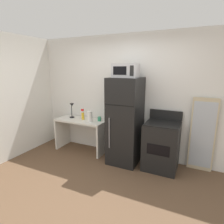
# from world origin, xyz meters

# --- Properties ---
(ground_plane) EXTENTS (12.00, 12.00, 0.00)m
(ground_plane) POSITION_xyz_m (0.00, 0.00, 0.00)
(ground_plane) COLOR brown
(wall_back_white) EXTENTS (5.00, 0.10, 2.60)m
(wall_back_white) POSITION_xyz_m (0.00, 1.70, 1.30)
(wall_back_white) COLOR white
(wall_back_white) RESTS_ON ground
(desk) EXTENTS (1.17, 0.52, 0.75)m
(desk) POSITION_xyz_m (-1.04, 1.37, 0.52)
(desk) COLOR silver
(desk) RESTS_ON ground
(desk_lamp) EXTENTS (0.14, 0.12, 0.35)m
(desk_lamp) POSITION_xyz_m (-1.32, 1.41, 0.99)
(desk_lamp) COLOR black
(desk_lamp) RESTS_ON desk
(paper_towel_roll) EXTENTS (0.11, 0.11, 0.24)m
(paper_towel_roll) POSITION_xyz_m (-0.75, 1.29, 0.87)
(paper_towel_roll) COLOR white
(paper_towel_roll) RESTS_ON desk
(coffee_mug) EXTENTS (0.08, 0.08, 0.09)m
(coffee_mug) POSITION_xyz_m (-0.60, 1.45, 0.80)
(coffee_mug) COLOR #338C66
(coffee_mug) RESTS_ON desk
(spray_bottle) EXTENTS (0.06, 0.06, 0.25)m
(spray_bottle) POSITION_xyz_m (-1.00, 1.39, 0.85)
(spray_bottle) COLOR yellow
(spray_bottle) RESTS_ON desk
(refrigerator) EXTENTS (0.60, 0.68, 1.74)m
(refrigerator) POSITION_xyz_m (0.08, 1.30, 0.87)
(refrigerator) COLOR black
(refrigerator) RESTS_ON ground
(microwave) EXTENTS (0.46, 0.35, 0.26)m
(microwave) POSITION_xyz_m (0.08, 1.28, 1.87)
(microwave) COLOR #B7B7BC
(microwave) RESTS_ON refrigerator
(oven_range) EXTENTS (0.63, 0.61, 1.10)m
(oven_range) POSITION_xyz_m (0.82, 1.33, 0.47)
(oven_range) COLOR black
(oven_range) RESTS_ON ground
(leaning_mirror) EXTENTS (0.44, 0.03, 1.40)m
(leaning_mirror) POSITION_xyz_m (1.51, 1.59, 0.70)
(leaning_mirror) COLOR #C6B793
(leaning_mirror) RESTS_ON ground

